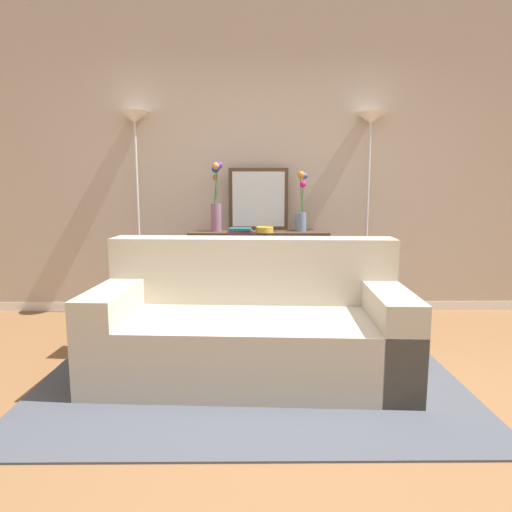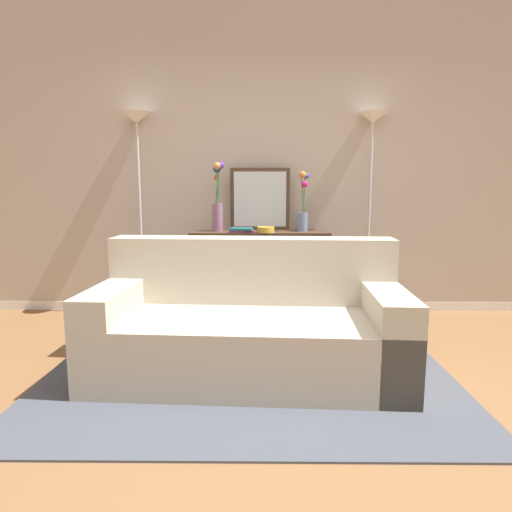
{
  "view_description": "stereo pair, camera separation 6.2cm",
  "coord_description": "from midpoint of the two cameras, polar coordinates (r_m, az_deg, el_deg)",
  "views": [
    {
      "loc": [
        -0.16,
        -2.0,
        1.21
      ],
      "look_at": [
        -0.13,
        1.4,
        0.7
      ],
      "focal_mm": 30.77,
      "sensor_mm": 36.0,
      "label": 1
    },
    {
      "loc": [
        -0.1,
        -2.0,
        1.21
      ],
      "look_at": [
        -0.13,
        1.4,
        0.7
      ],
      "focal_mm": 30.77,
      "sensor_mm": 36.0,
      "label": 2
    }
  ],
  "objects": [
    {
      "name": "back_wall",
      "position": [
        4.42,
        1.2,
        12.65
      ],
      "size": [
        12.0,
        0.15,
        3.06
      ],
      "color": "white",
      "rests_on": "ground"
    },
    {
      "name": "vase_tall_flowers",
      "position": [
        4.12,
        -5.62,
        7.01
      ],
      "size": [
        0.11,
        0.14,
        0.64
      ],
      "color": "gray",
      "rests_on": "console_table"
    },
    {
      "name": "console_table",
      "position": [
        4.11,
        -0.1,
        -0.42
      ],
      "size": [
        1.28,
        0.36,
        0.83
      ],
      "color": "#473323",
      "rests_on": "ground"
    },
    {
      "name": "wall_mirror",
      "position": [
        4.21,
        -0.11,
        7.39
      ],
      "size": [
        0.57,
        0.02,
        0.59
      ],
      "color": "#473323",
      "rests_on": "console_table"
    },
    {
      "name": "floor_lamp_right",
      "position": [
        4.35,
        14.11,
        12.27
      ],
      "size": [
        0.28,
        0.28,
        1.93
      ],
      "color": "silver",
      "rests_on": "ground"
    },
    {
      "name": "area_rug",
      "position": [
        2.91,
        -1.4,
        -15.89
      ],
      "size": [
        2.65,
        1.71,
        0.01
      ],
      "color": "#474C56",
      "rests_on": "ground"
    },
    {
      "name": "fruit_bowl",
      "position": [
        3.97,
        0.68,
        3.46
      ],
      "size": [
        0.16,
        0.16,
        0.05
      ],
      "color": "gold",
      "rests_on": "console_table"
    },
    {
      "name": "floor_lamp_left",
      "position": [
        4.36,
        -15.75,
        12.24
      ],
      "size": [
        0.28,
        0.28,
        1.93
      ],
      "color": "silver",
      "rests_on": "ground"
    },
    {
      "name": "ground_plane",
      "position": [
        2.35,
        2.92,
        -22.79
      ],
      "size": [
        16.0,
        16.0,
        0.02
      ],
      "primitive_type": "cube",
      "color": "brown"
    },
    {
      "name": "vase_short_flowers",
      "position": [
        4.12,
        5.47,
        5.95
      ],
      "size": [
        0.11,
        0.12,
        0.55
      ],
      "color": "#6B84AD",
      "rests_on": "console_table"
    },
    {
      "name": "couch",
      "position": [
        2.96,
        -1.31,
        -9.18
      ],
      "size": [
        2.04,
        1.02,
        0.88
      ],
      "color": "#BCB29E",
      "rests_on": "ground"
    },
    {
      "name": "book_stack",
      "position": [
        3.98,
        -2.48,
        3.36
      ],
      "size": [
        0.22,
        0.15,
        0.04
      ],
      "color": "#6B3360",
      "rests_on": "console_table"
    },
    {
      "name": "book_row_under_console",
      "position": [
        4.23,
        -4.78,
        -7.34
      ],
      "size": [
        0.37,
        0.15,
        0.12
      ],
      "color": "gold",
      "rests_on": "ground"
    }
  ]
}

